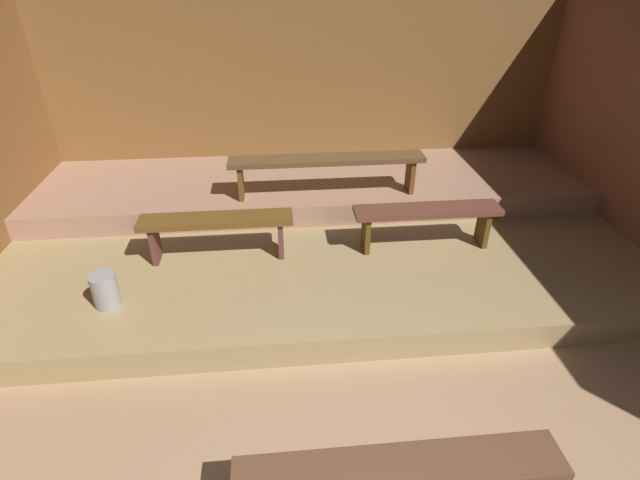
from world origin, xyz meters
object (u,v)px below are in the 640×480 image
(pail_lower, at_px, (105,290))
(bench_floor_center, at_px, (399,474))
(bench_lower_left, at_px, (217,226))
(bench_middle_center, at_px, (327,163))
(bench_lower_right, at_px, (427,216))

(pail_lower, bearing_deg, bench_floor_center, -41.94)
(bench_floor_center, distance_m, pail_lower, 2.72)
(bench_lower_left, xyz_separation_m, pail_lower, (-0.87, -0.66, -0.19))
(bench_lower_left, relative_size, bench_middle_center, 0.68)
(bench_lower_left, height_order, pail_lower, bench_lower_left)
(bench_middle_center, xyz_separation_m, pail_lower, (-1.99, -1.48, -0.45))
(bench_lower_left, distance_m, bench_lower_right, 2.01)
(bench_floor_center, relative_size, pail_lower, 6.02)
(bench_lower_left, xyz_separation_m, bench_middle_center, (1.12, 0.81, 0.25))
(bench_lower_left, bearing_deg, bench_lower_right, 0.00)
(bench_middle_center, distance_m, pail_lower, 2.52)
(bench_floor_center, relative_size, bench_lower_right, 1.26)
(bench_lower_right, relative_size, pail_lower, 4.78)
(bench_lower_left, relative_size, pail_lower, 4.78)
(bench_middle_center, height_order, pail_lower, bench_middle_center)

